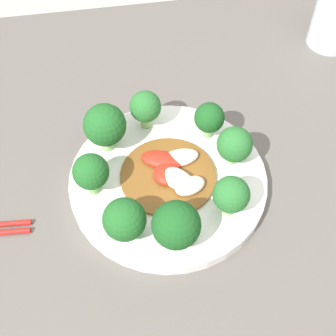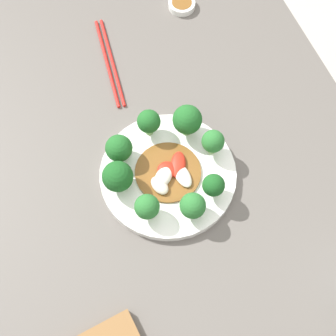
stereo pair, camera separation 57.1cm
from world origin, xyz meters
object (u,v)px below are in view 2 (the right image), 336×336
Objects in this scene: broccoli_south at (213,142)px; broccoli_northwest at (147,207)px; stirfry_center at (169,173)px; sauce_dish at (182,4)px; broccoli_east at (149,122)px; broccoli_northeast at (119,148)px; chopsticks at (110,62)px; plate at (168,174)px; broccoli_southwest at (214,185)px; broccoli_southeast at (187,120)px; broccoli_west at (193,206)px; broccoli_north at (118,177)px.

broccoli_northwest is (-0.08, 0.16, -0.00)m from broccoli_south.
broccoli_south is at bearing -77.86° from stirfry_center.
stirfry_center is at bearing 156.28° from sauce_dish.
broccoli_east is at bearing -19.92° from broccoli_northwest.
broccoli_east is at bearing -64.97° from broccoli_northeast.
broccoli_south is at bearing -156.96° from chopsticks.
chopsticks is at bearing 5.08° from stirfry_center.
broccoli_southwest reaches higher than plate.
chopsticks is (0.31, 0.03, -0.02)m from stirfry_center.
broccoli_northwest is 0.46× the size of stirfry_center.
plate is 0.45m from sauce_dish.
broccoli_southeast reaches higher than stirfry_center.
broccoli_south is 0.18m from broccoli_northwest.
broccoli_southeast is at bearing -41.88° from plate.
stirfry_center is 0.45m from sauce_dish.
sauce_dish is (0.10, -0.21, 0.00)m from chopsticks.
stirfry_center is at bearing 140.27° from broccoli_southeast.
broccoli_northeast is 0.99× the size of broccoli_south.
broccoli_north is (0.10, 0.11, 0.01)m from broccoli_west.
broccoli_north is 1.12× the size of broccoli_northeast.
broccoli_northeast is at bearing 29.92° from broccoli_west.
broccoli_southeast is at bearing -86.21° from broccoli_northeast.
sauce_dish is at bearing -24.05° from plate.
broccoli_northeast is 0.25m from chopsticks.
broccoli_southeast reaches higher than broccoli_south.
broccoli_west is at bearing -174.48° from broccoli_east.
broccoli_north is (0.01, 0.10, 0.05)m from plate.
plate is at bearing 8.74° from broccoli_west.
broccoli_southwest is 0.39m from chopsticks.
broccoli_southeast reaches higher than broccoli_east.
sauce_dish is at bearing -18.58° from broccoli_west.
sauce_dish is at bearing -27.40° from broccoli_northwest.
broccoli_northwest is (0.00, 0.13, 0.00)m from broccoli_southwest.
broccoli_southeast is at bearing 160.90° from sauce_dish.
broccoli_north is at bearing 64.83° from broccoli_southwest.
sauce_dish is (0.47, -0.25, -0.04)m from broccoli_northwest.
broccoli_north is 0.06m from broccoli_northeast.
broccoli_east reaches higher than broccoli_south.
broccoli_northeast is (0.06, 0.08, 0.04)m from plate.
sauce_dish is at bearing -19.10° from broccoli_southeast.
broccoli_north reaches higher than broccoli_west.
broccoli_south reaches higher than broccoli_northwest.
broccoli_northwest is at bearing 174.36° from chopsticks.
broccoli_east is (0.02, 0.07, -0.00)m from broccoli_southeast.
broccoli_south is at bearing 167.74° from sauce_dish.
broccoli_north is at bearing 83.07° from stirfry_center.
broccoli_northeast is (-0.01, 0.14, -0.01)m from broccoli_southeast.
broccoli_east reaches higher than chopsticks.
broccoli_northeast is (0.16, 0.09, 0.00)m from broccoli_west.
broccoli_southeast reaches higher than sauce_dish.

